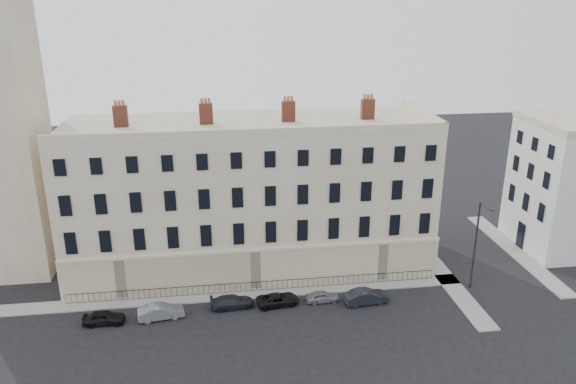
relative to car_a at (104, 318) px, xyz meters
The scene contains 14 objects.
ground 19.59m from the car_a, ahead, with size 160.00×160.00×0.00m, color black.
terrace 18.32m from the car_a, 37.09° to the left, with size 36.22×12.22×17.00m.
adjacent_building 49.79m from the car_a, 10.82° to the left, with size 10.00×10.00×14.00m, color silver.
pavement_terrace 10.07m from the car_a, 18.97° to the left, with size 48.00×2.00×0.12m, color gray.
pavement_east_return 33.11m from the car_a, 10.91° to the left, with size 2.00×24.00×0.12m, color gray.
pavement_adjacent 43.31m from the car_a, 11.01° to the left, with size 2.00×20.00×0.12m, color gray.
railings 14.00m from the car_a, 15.19° to the left, with size 35.00×0.04×0.96m.
car_a is the anchor object (origin of this frame).
car_b 4.82m from the car_a, ahead, with size 1.39×3.99×1.31m, color slate.
car_c 11.14m from the car_a, ahead, with size 1.61×3.96×1.15m, color #1F232A.
car_d 15.30m from the car_a, ahead, with size 1.80×3.91×1.09m, color black.
car_e 19.43m from the car_a, ahead, with size 1.26×3.13×1.07m, color slate.
car_f 23.34m from the car_a, ahead, with size 1.43×4.10×1.35m, color black.
streetlamp 34.43m from the car_a, ahead, with size 0.64×1.90×8.93m.
Camera 1 is at (-9.49, -41.82, 27.33)m, focal length 35.00 mm.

